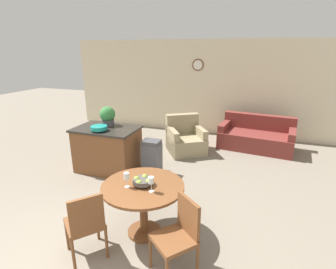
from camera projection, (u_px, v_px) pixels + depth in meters
The scene contains 13 objects.
wall_back at pixel (198, 87), 7.70m from camera, with size 8.00×0.09×2.70m.
dining_table at pixel (143, 196), 3.46m from camera, with size 1.09×1.09×0.74m.
dining_chair_near_left at pixel (86, 222), 3.05m from camera, with size 0.59×0.59×0.89m.
dining_chair_near_right at pixel (179, 233), 2.88m from camera, with size 0.59×0.59×0.89m.
fruit_bowl at pixel (143, 181), 3.39m from camera, with size 0.26×0.26×0.11m.
wine_glass_left at pixel (126, 177), 3.31m from camera, with size 0.07×0.07×0.20m.
wine_glass_right at pixel (151, 181), 3.20m from camera, with size 0.07×0.07×0.20m.
kitchen_island at pixel (108, 149), 5.41m from camera, with size 1.27×0.85×0.92m.
teal_bowl at pixel (99, 128), 5.06m from camera, with size 0.32×0.32×0.10m.
potted_plant at pixel (108, 116), 5.38m from camera, with size 0.32×0.32×0.40m.
trash_bin at pixel (152, 157), 5.28m from camera, with size 0.35×0.30×0.71m.
couch at pixel (256, 137), 6.68m from camera, with size 1.88×1.13×0.81m.
armchair at pixel (185, 140), 6.45m from camera, with size 1.18×1.20×0.88m.
Camera 1 is at (1.74, -1.61, 2.42)m, focal length 28.00 mm.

